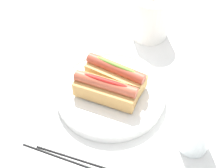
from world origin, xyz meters
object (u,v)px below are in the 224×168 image
Objects in this scene: hotdog_front at (107,90)px; chopstick_near at (83,161)px; paper_towel_roll at (150,17)px; chopstick_far at (68,160)px; hotdog_back at (117,74)px; serving_bowl at (112,93)px; water_glass at (196,136)px.

chopstick_near is (0.02, -0.16, -0.05)m from hotdog_front.
paper_towel_roll is 0.47m from chopstick_far.
hotdog_front is 0.18m from chopstick_far.
hotdog_front is 0.30m from paper_towel_roll.
hotdog_front is 1.14× the size of paper_towel_roll.
chopstick_near is at bearing -84.78° from hotdog_back.
chopstick_near is at bearing -83.82° from serving_bowl.
paper_towel_roll reaches higher than hotdog_front.
hotdog_front is 0.06m from hotdog_back.
paper_towel_roll reaches higher than chopstick_far.
chopstick_near is 0.03m from chopstick_far.
serving_bowl is at bearing -91.31° from hotdog_back.
hotdog_front is at bearing 90.29° from chopstick_near.
hotdog_front and hotdog_back have the same top height.
paper_towel_roll reaches higher than serving_bowl.
chopstick_far is at bearing -93.17° from hotdog_front.
water_glass is at bearing 28.07° from chopstick_far.
chopstick_far is at bearing -146.59° from water_glass.
chopstick_near is (0.02, -0.18, -0.01)m from serving_bowl.
hotdog_front is 1.00× the size of hotdog_back.
water_glass is at bearing 27.76° from chopstick_near.
chopstick_near is (0.02, -0.21, -0.05)m from hotdog_back.
serving_bowl is 0.20m from chopstick_far.
paper_towel_roll is at bearing 85.85° from chopstick_near.
chopstick_near is at bearing -145.05° from water_glass.
hotdog_back is 1.70× the size of water_glass.
paper_towel_roll is (-0.00, 0.24, 0.01)m from hotdog_back.
serving_bowl is 1.25× the size of chopstick_near.
hotdog_back is 0.23m from water_glass.
serving_bowl is at bearing 168.05° from water_glass.
hotdog_front is at bearing -89.32° from paper_towel_roll.
chopstick_near is at bearing -86.96° from paper_towel_roll.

